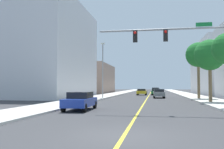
{
  "coord_description": "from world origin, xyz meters",
  "views": [
    {
      "loc": [
        1.17,
        -9.66,
        1.89
      ],
      "look_at": [
        -2.88,
        14.27,
        3.01
      ],
      "focal_mm": 40.52,
      "sensor_mm": 36.0,
      "label": 1
    }
  ],
  "objects_px": {
    "car_green": "(156,92)",
    "car_yellow": "(142,92)",
    "traffic_signal_mast": "(189,46)",
    "palm_mid": "(210,55)",
    "street_lamp": "(103,67)",
    "car_silver": "(156,91)",
    "car_gray": "(159,93)",
    "palm_far": "(198,55)",
    "car_blue": "(80,101)"
  },
  "relations": [
    {
      "from": "car_gray",
      "to": "car_silver",
      "type": "bearing_deg",
      "value": 89.81
    },
    {
      "from": "traffic_signal_mast",
      "to": "car_yellow",
      "type": "distance_m",
      "value": 35.74
    },
    {
      "from": "traffic_signal_mast",
      "to": "palm_mid",
      "type": "relative_size",
      "value": 1.34
    },
    {
      "from": "car_green",
      "to": "car_yellow",
      "type": "distance_m",
      "value": 2.95
    },
    {
      "from": "palm_mid",
      "to": "car_green",
      "type": "relative_size",
      "value": 1.53
    },
    {
      "from": "palm_mid",
      "to": "car_blue",
      "type": "height_order",
      "value": "palm_mid"
    },
    {
      "from": "traffic_signal_mast",
      "to": "car_blue",
      "type": "height_order",
      "value": "traffic_signal_mast"
    },
    {
      "from": "traffic_signal_mast",
      "to": "car_gray",
      "type": "relative_size",
      "value": 2.1
    },
    {
      "from": "car_blue",
      "to": "car_gray",
      "type": "bearing_deg",
      "value": -107.58
    },
    {
      "from": "palm_far",
      "to": "car_blue",
      "type": "bearing_deg",
      "value": -123.22
    },
    {
      "from": "palm_mid",
      "to": "car_blue",
      "type": "bearing_deg",
      "value": -138.62
    },
    {
      "from": "palm_far",
      "to": "car_green",
      "type": "bearing_deg",
      "value": 110.0
    },
    {
      "from": "traffic_signal_mast",
      "to": "car_yellow",
      "type": "height_order",
      "value": "traffic_signal_mast"
    },
    {
      "from": "palm_mid",
      "to": "car_gray",
      "type": "xyz_separation_m",
      "value": [
        -5.52,
        11.31,
        -4.62
      ]
    },
    {
      "from": "car_green",
      "to": "car_yellow",
      "type": "bearing_deg",
      "value": -170.05
    },
    {
      "from": "street_lamp",
      "to": "car_green",
      "type": "height_order",
      "value": "street_lamp"
    },
    {
      "from": "car_green",
      "to": "car_yellow",
      "type": "xyz_separation_m",
      "value": [
        -2.92,
        -0.38,
        -0.03
      ]
    },
    {
      "from": "car_green",
      "to": "car_blue",
      "type": "distance_m",
      "value": 35.12
    },
    {
      "from": "traffic_signal_mast",
      "to": "palm_mid",
      "type": "xyz_separation_m",
      "value": [
        3.73,
        11.46,
        0.65
      ]
    },
    {
      "from": "car_green",
      "to": "car_silver",
      "type": "bearing_deg",
      "value": 92.89
    },
    {
      "from": "street_lamp",
      "to": "palm_far",
      "type": "xyz_separation_m",
      "value": [
        13.93,
        0.16,
        1.59
      ]
    },
    {
      "from": "palm_mid",
      "to": "car_silver",
      "type": "distance_m",
      "value": 33.15
    },
    {
      "from": "traffic_signal_mast",
      "to": "palm_far",
      "type": "height_order",
      "value": "palm_far"
    },
    {
      "from": "car_gray",
      "to": "car_yellow",
      "type": "bearing_deg",
      "value": 103.56
    },
    {
      "from": "street_lamp",
      "to": "car_yellow",
      "type": "xyz_separation_m",
      "value": [
        5.08,
        16.08,
        -4.03
      ]
    },
    {
      "from": "car_green",
      "to": "car_blue",
      "type": "relative_size",
      "value": 1.02
    },
    {
      "from": "car_yellow",
      "to": "street_lamp",
      "type": "bearing_deg",
      "value": -105.42
    },
    {
      "from": "traffic_signal_mast",
      "to": "car_silver",
      "type": "xyz_separation_m",
      "value": [
        -2.23,
        43.74,
        -3.94
      ]
    },
    {
      "from": "car_silver",
      "to": "car_green",
      "type": "bearing_deg",
      "value": -87.57
    },
    {
      "from": "car_blue",
      "to": "traffic_signal_mast",
      "type": "bearing_deg",
      "value": 172.37
    },
    {
      "from": "palm_far",
      "to": "car_blue",
      "type": "height_order",
      "value": "palm_far"
    },
    {
      "from": "palm_far",
      "to": "car_green",
      "type": "height_order",
      "value": "palm_far"
    },
    {
      "from": "palm_mid",
      "to": "car_yellow",
      "type": "height_order",
      "value": "palm_mid"
    },
    {
      "from": "street_lamp",
      "to": "palm_mid",
      "type": "bearing_deg",
      "value": -28.67
    },
    {
      "from": "street_lamp",
      "to": "car_silver",
      "type": "height_order",
      "value": "street_lamp"
    },
    {
      "from": "palm_mid",
      "to": "car_gray",
      "type": "height_order",
      "value": "palm_mid"
    },
    {
      "from": "palm_mid",
      "to": "car_blue",
      "type": "xyz_separation_m",
      "value": [
        -11.95,
        -10.53,
        -4.62
      ]
    },
    {
      "from": "palm_mid",
      "to": "street_lamp",
      "type": "bearing_deg",
      "value": 151.33
    },
    {
      "from": "palm_far",
      "to": "car_gray",
      "type": "distance_m",
      "value": 8.63
    },
    {
      "from": "palm_far",
      "to": "car_yellow",
      "type": "xyz_separation_m",
      "value": [
        -8.86,
        15.92,
        -5.62
      ]
    },
    {
      "from": "traffic_signal_mast",
      "to": "car_green",
      "type": "relative_size",
      "value": 2.06
    },
    {
      "from": "car_yellow",
      "to": "car_silver",
      "type": "bearing_deg",
      "value": 73.69
    },
    {
      "from": "palm_mid",
      "to": "car_yellow",
      "type": "relative_size",
      "value": 1.77
    },
    {
      "from": "palm_mid",
      "to": "palm_far",
      "type": "height_order",
      "value": "palm_far"
    },
    {
      "from": "car_green",
      "to": "car_silver",
      "type": "xyz_separation_m",
      "value": [
        -0.06,
        8.21,
        0.04
      ]
    },
    {
      "from": "palm_mid",
      "to": "car_silver",
      "type": "relative_size",
      "value": 1.61
    },
    {
      "from": "traffic_signal_mast",
      "to": "street_lamp",
      "type": "distance_m",
      "value": 21.61
    },
    {
      "from": "palm_far",
      "to": "car_silver",
      "type": "xyz_separation_m",
      "value": [
        -6.0,
        24.52,
        -5.54
      ]
    },
    {
      "from": "car_silver",
      "to": "car_yellow",
      "type": "bearing_deg",
      "value": -106.4
    },
    {
      "from": "street_lamp",
      "to": "car_silver",
      "type": "xyz_separation_m",
      "value": [
        7.94,
        24.68,
        -3.96
      ]
    }
  ]
}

